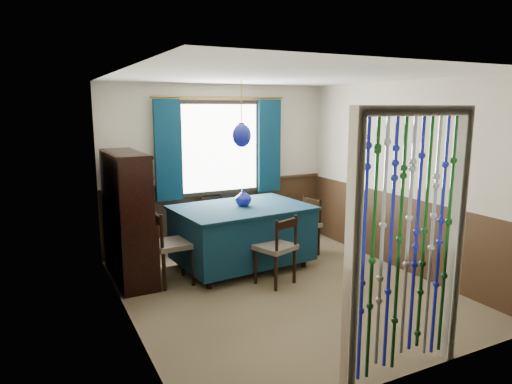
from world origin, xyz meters
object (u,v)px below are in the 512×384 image
chair_right (305,224)px  vase_sideboard (127,205)px  chair_far (216,222)px  chair_near (277,248)px  vase_table (243,198)px  bowl_shelf (135,194)px  chair_left (171,245)px  sideboard (128,235)px  pendant_lamp (241,135)px  dining_table (242,233)px

chair_right → vase_sideboard: vase_sideboard is taller
chair_far → chair_right: 1.34m
chair_near → vase_table: vase_table is taller
bowl_shelf → chair_near: bearing=-27.3°
chair_left → chair_right: chair_left is taller
chair_right → sideboard: size_ratio=0.52×
vase_table → vase_sideboard: size_ratio=1.28×
pendant_lamp → vase_sideboard: size_ratio=5.12×
vase_sideboard → chair_near: bearing=-40.4°
chair_far → bowl_shelf: size_ratio=3.96×
dining_table → vase_table: size_ratio=8.72×
dining_table → pendant_lamp: bearing=-74.6°
dining_table → chair_far: size_ratio=2.20×
bowl_shelf → pendant_lamp: bearing=-1.7°
dining_table → chair_far: bearing=89.6°
chair_near → bowl_shelf: bowl_shelf is taller
chair_right → bowl_shelf: bearing=81.7°
pendant_lamp → sideboard: bearing=170.0°
chair_left → vase_table: 1.18m
chair_near → chair_left: size_ratio=0.93×
pendant_lamp → vase_table: bearing=41.0°
vase_table → bowl_shelf: 1.45m
chair_far → vase_sideboard: 1.43m
chair_right → chair_near: bearing=122.5°
chair_near → chair_right: chair_near is taller
chair_far → dining_table: bearing=87.6°
chair_near → sideboard: bearing=127.7°
pendant_lamp → vase_sideboard: (-1.40, 0.55, -0.91)m
dining_table → chair_right: (1.06, 0.09, -0.03)m
chair_far → vase_table: bearing=90.4°
bowl_shelf → chair_left: bearing=-27.2°
vase_table → vase_sideboard: vase_table is taller
chair_left → vase_sideboard: bearing=-153.5°
chair_far → chair_left: bearing=37.5°
chair_far → pendant_lamp: (0.07, -0.81, 1.35)m
vase_table → bowl_shelf: bowl_shelf is taller
chair_left → bowl_shelf: size_ratio=4.39×
chair_far → vase_sideboard: vase_sideboard is taller
chair_right → sideboard: sideboard is taller
dining_table → vase_sideboard: bearing=153.4°
chair_left → chair_near: bearing=61.3°
chair_right → pendant_lamp: 1.72m
chair_left → vase_sideboard: 0.88m
dining_table → chair_left: 1.05m
dining_table → bowl_shelf: bearing=173.1°
chair_left → pendant_lamp: bearing=96.8°
sideboard → bowl_shelf: (0.06, -0.22, 0.57)m
dining_table → sideboard: (-1.46, 0.26, 0.08)m
chair_near → chair_far: bearing=77.1°
chair_left → bowl_shelf: bearing=-118.5°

